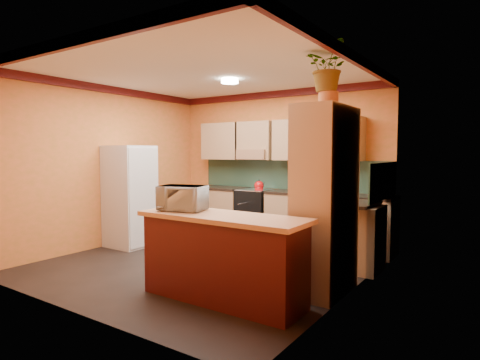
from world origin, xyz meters
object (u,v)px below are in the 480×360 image
pantry (325,200)px  breakfast_bar (222,260)px  base_cabinets_back (286,218)px  stove (256,214)px  microwave (182,198)px  fridge (130,196)px

pantry → breakfast_bar: bearing=-133.0°
base_cabinets_back → stove: bearing=-180.0°
microwave → base_cabinets_back: bearing=77.1°
base_cabinets_back → fridge: (-2.10, -1.66, 0.41)m
stove → pantry: bearing=-42.6°
pantry → microwave: pantry is taller
pantry → microwave: bearing=-147.8°
base_cabinets_back → pantry: bearing=-52.5°
fridge → breakfast_bar: (2.80, -1.15, -0.41)m
breakfast_bar → microwave: (-0.56, 0.00, 0.63)m
base_cabinets_back → microwave: microwave is taller
fridge → pantry: size_ratio=0.81×
fridge → pantry: bearing=-4.7°
stove → fridge: 2.25m
pantry → base_cabinets_back: bearing=127.5°
base_cabinets_back → microwave: size_ratio=7.15×
fridge → pantry: 3.62m
base_cabinets_back → pantry: 2.54m
stove → fridge: size_ratio=0.54×
pantry → stove: bearing=137.4°
stove → breakfast_bar: 3.11m
breakfast_bar → fridge: bearing=157.6°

